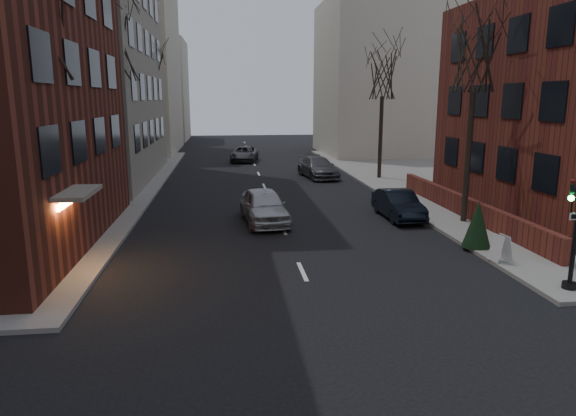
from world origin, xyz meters
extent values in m
cube|color=maroon|center=(9.30, 19.00, 0.65)|extent=(0.35, 16.00, 1.00)
cube|color=beige|center=(-15.00, 55.00, 9.00)|extent=(14.00, 16.00, 18.00)
cube|color=beige|center=(15.00, 50.00, 8.00)|extent=(14.00, 14.00, 16.00)
cube|color=beige|center=(-13.00, 72.00, 7.00)|extent=(10.00, 12.00, 14.00)
cylinder|color=black|center=(8.00, 9.00, 2.15)|extent=(0.14, 0.14, 4.00)
cylinder|color=black|center=(8.00, 9.00, 0.25)|extent=(0.44, 0.44, 0.20)
imported|color=black|center=(7.75, 9.00, 3.00)|extent=(0.16, 0.20, 1.00)
sphere|color=#19FF4C|center=(7.68, 8.95, 3.05)|extent=(0.18, 0.18, 0.18)
cylinder|color=#2D231C|center=(-8.80, 14.00, 3.47)|extent=(0.28, 0.28, 6.65)
cylinder|color=#2D231C|center=(-8.80, 26.00, 3.65)|extent=(0.28, 0.28, 7.00)
cylinder|color=#2D231C|center=(-8.80, 40.00, 3.30)|extent=(0.28, 0.28, 6.30)
cylinder|color=#2D231C|center=(8.80, 18.00, 3.30)|extent=(0.28, 0.28, 6.30)
cylinder|color=#2D231C|center=(8.80, 32.00, 3.12)|extent=(0.28, 0.28, 5.95)
cylinder|color=black|center=(-8.20, 22.00, 3.15)|extent=(0.12, 0.12, 6.00)
sphere|color=#FFA54C|center=(-8.20, 22.00, 6.25)|extent=(0.36, 0.36, 0.36)
cylinder|color=black|center=(-8.20, 42.00, 3.15)|extent=(0.12, 0.12, 6.00)
sphere|color=#FFA54C|center=(-8.20, 42.00, 6.25)|extent=(0.36, 0.36, 0.36)
imported|color=black|center=(6.02, 19.50, 0.72)|extent=(1.62, 4.38, 1.43)
imported|color=#AAA9AF|center=(-0.80, 19.37, 0.84)|extent=(2.45, 5.08, 1.67)
imported|color=#47474C|center=(4.40, 33.46, 0.78)|extent=(2.88, 5.59, 1.55)
imported|color=#3D3C41|center=(-0.80, 44.45, 0.71)|extent=(3.04, 5.39, 1.42)
cube|color=silver|center=(7.30, 11.87, 0.65)|extent=(0.52, 0.67, 0.99)
cone|color=#16311B|center=(7.30, 13.74, 1.08)|extent=(1.34, 1.34, 1.86)
camera|label=1|loc=(-2.57, -5.00, 5.99)|focal=32.00mm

